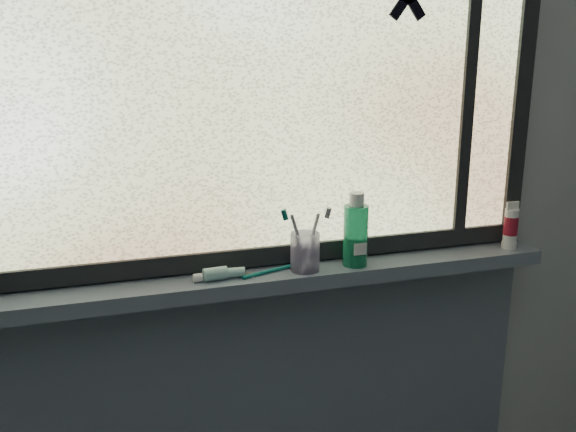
# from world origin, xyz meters

# --- Properties ---
(wall_back) EXTENTS (3.00, 0.01, 2.50)m
(wall_back) POSITION_xyz_m (0.00, 1.30, 1.25)
(wall_back) COLOR #9EA3A8
(wall_back) RESTS_ON ground
(windowsill) EXTENTS (1.62, 0.14, 0.04)m
(windowsill) POSITION_xyz_m (0.00, 1.23, 1.00)
(windowsill) COLOR slate
(windowsill) RESTS_ON wall_back
(window_pane) EXTENTS (1.50, 0.01, 1.00)m
(window_pane) POSITION_xyz_m (0.00, 1.28, 1.53)
(window_pane) COLOR silver
(window_pane) RESTS_ON wall_back
(frame_bottom) EXTENTS (1.60, 0.03, 0.05)m
(frame_bottom) POSITION_xyz_m (0.00, 1.28, 1.05)
(frame_bottom) COLOR black
(frame_bottom) RESTS_ON windowsill
(frame_right) EXTENTS (0.05, 0.03, 1.10)m
(frame_right) POSITION_xyz_m (0.78, 1.28, 1.53)
(frame_right) COLOR black
(frame_right) RESTS_ON wall_back
(frame_mullion) EXTENTS (0.03, 0.03, 1.00)m
(frame_mullion) POSITION_xyz_m (0.60, 1.28, 1.53)
(frame_mullion) COLOR black
(frame_mullion) RESTS_ON wall_back
(toothpaste_tube) EXTENTS (0.19, 0.04, 0.03)m
(toothpaste_tube) POSITION_xyz_m (-0.12, 1.21, 1.04)
(toothpaste_tube) COLOR white
(toothpaste_tube) RESTS_ON windowsill
(toothbrush_cup) EXTENTS (0.10, 0.10, 0.10)m
(toothbrush_cup) POSITION_xyz_m (0.11, 1.21, 1.07)
(toothbrush_cup) COLOR #B6A4DA
(toothbrush_cup) RESTS_ON windowsill
(toothbrush_lying) EXTENTS (0.22, 0.09, 0.02)m
(toothbrush_lying) POSITION_xyz_m (0.02, 1.22, 1.03)
(toothbrush_lying) COLOR #0B655E
(toothbrush_lying) RESTS_ON windowsill
(mouthwash_bottle) EXTENTS (0.07, 0.07, 0.17)m
(mouthwash_bottle) POSITION_xyz_m (0.25, 1.21, 1.12)
(mouthwash_bottle) COLOR #1FA169
(mouthwash_bottle) RESTS_ON windowsill
(cream_tube) EXTENTS (0.04, 0.04, 0.10)m
(cream_tube) POSITION_xyz_m (0.74, 1.21, 1.09)
(cream_tube) COLOR silver
(cream_tube) RESTS_ON windowsill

